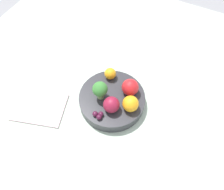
{
  "coord_description": "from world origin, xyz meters",
  "views": [
    {
      "loc": [
        -0.16,
        0.31,
        0.61
      ],
      "look_at": [
        0.0,
        0.0,
        0.07
      ],
      "focal_mm": 35.0,
      "sensor_mm": 36.0,
      "label": 1
    }
  ],
  "objects_px": {
    "apple_red": "(130,87)",
    "apple_green": "(111,105)",
    "napkin": "(40,107)",
    "orange_back": "(130,104)",
    "broccoli": "(100,90)",
    "orange_front": "(110,74)",
    "grape_cluster": "(98,115)",
    "bowl": "(112,100)"
  },
  "relations": [
    {
      "from": "orange_front",
      "to": "grape_cluster",
      "type": "bearing_deg",
      "value": 102.91
    },
    {
      "from": "grape_cluster",
      "to": "napkin",
      "type": "xyz_separation_m",
      "value": [
        0.19,
        0.04,
        -0.04
      ]
    },
    {
      "from": "apple_green",
      "to": "orange_back",
      "type": "distance_m",
      "value": 0.05
    },
    {
      "from": "broccoli",
      "to": "orange_back",
      "type": "distance_m",
      "value": 0.1
    },
    {
      "from": "apple_green",
      "to": "orange_front",
      "type": "distance_m",
      "value": 0.11
    },
    {
      "from": "apple_green",
      "to": "napkin",
      "type": "distance_m",
      "value": 0.23
    },
    {
      "from": "bowl",
      "to": "orange_back",
      "type": "xyz_separation_m",
      "value": [
        -0.06,
        0.01,
        0.04
      ]
    },
    {
      "from": "broccoli",
      "to": "apple_red",
      "type": "xyz_separation_m",
      "value": [
        -0.07,
        -0.05,
        -0.01
      ]
    },
    {
      "from": "apple_red",
      "to": "orange_front",
      "type": "relative_size",
      "value": 1.4
    },
    {
      "from": "broccoli",
      "to": "apple_red",
      "type": "distance_m",
      "value": 0.09
    },
    {
      "from": "bowl",
      "to": "orange_front",
      "type": "xyz_separation_m",
      "value": [
        0.04,
        -0.06,
        0.04
      ]
    },
    {
      "from": "bowl",
      "to": "apple_green",
      "type": "bearing_deg",
      "value": 114.31
    },
    {
      "from": "broccoli",
      "to": "grape_cluster",
      "type": "bearing_deg",
      "value": 111.83
    },
    {
      "from": "broccoli",
      "to": "grape_cluster",
      "type": "height_order",
      "value": "broccoli"
    },
    {
      "from": "broccoli",
      "to": "grape_cluster",
      "type": "distance_m",
      "value": 0.07
    },
    {
      "from": "apple_green",
      "to": "apple_red",
      "type": "bearing_deg",
      "value": -106.92
    },
    {
      "from": "napkin",
      "to": "apple_red",
      "type": "bearing_deg",
      "value": -146.3
    },
    {
      "from": "orange_front",
      "to": "apple_red",
      "type": "bearing_deg",
      "value": 163.29
    },
    {
      "from": "apple_red",
      "to": "napkin",
      "type": "relative_size",
      "value": 0.28
    },
    {
      "from": "broccoli",
      "to": "orange_back",
      "type": "xyz_separation_m",
      "value": [
        -0.09,
        -0.01,
        -0.01
      ]
    },
    {
      "from": "broccoli",
      "to": "orange_front",
      "type": "relative_size",
      "value": 1.75
    },
    {
      "from": "apple_red",
      "to": "orange_back",
      "type": "distance_m",
      "value": 0.05
    },
    {
      "from": "grape_cluster",
      "to": "napkin",
      "type": "bearing_deg",
      "value": 12.18
    },
    {
      "from": "apple_red",
      "to": "orange_back",
      "type": "relative_size",
      "value": 1.08
    },
    {
      "from": "broccoli",
      "to": "apple_red",
      "type": "height_order",
      "value": "broccoli"
    },
    {
      "from": "orange_back",
      "to": "napkin",
      "type": "distance_m",
      "value": 0.28
    },
    {
      "from": "orange_back",
      "to": "grape_cluster",
      "type": "distance_m",
      "value": 0.1
    },
    {
      "from": "orange_back",
      "to": "napkin",
      "type": "xyz_separation_m",
      "value": [
        0.26,
        0.11,
        -0.06
      ]
    },
    {
      "from": "grape_cluster",
      "to": "broccoli",
      "type": "bearing_deg",
      "value": -68.17
    },
    {
      "from": "bowl",
      "to": "napkin",
      "type": "xyz_separation_m",
      "value": [
        0.19,
        0.12,
        -0.02
      ]
    },
    {
      "from": "napkin",
      "to": "orange_back",
      "type": "bearing_deg",
      "value": -157.56
    },
    {
      "from": "broccoli",
      "to": "orange_front",
      "type": "xyz_separation_m",
      "value": [
        0.01,
        -0.08,
        -0.02
      ]
    },
    {
      "from": "orange_front",
      "to": "grape_cluster",
      "type": "relative_size",
      "value": 1.3
    },
    {
      "from": "broccoli",
      "to": "napkin",
      "type": "distance_m",
      "value": 0.2
    },
    {
      "from": "apple_green",
      "to": "orange_back",
      "type": "xyz_separation_m",
      "value": [
        -0.05,
        -0.03,
        -0.0
      ]
    },
    {
      "from": "bowl",
      "to": "broccoli",
      "type": "height_order",
      "value": "broccoli"
    },
    {
      "from": "bowl",
      "to": "broccoli",
      "type": "bearing_deg",
      "value": 26.56
    },
    {
      "from": "apple_green",
      "to": "napkin",
      "type": "height_order",
      "value": "apple_green"
    },
    {
      "from": "broccoli",
      "to": "apple_green",
      "type": "distance_m",
      "value": 0.05
    },
    {
      "from": "apple_red",
      "to": "apple_green",
      "type": "relative_size",
      "value": 1.08
    },
    {
      "from": "apple_red",
      "to": "grape_cluster",
      "type": "xyz_separation_m",
      "value": [
        0.05,
        0.12,
        -0.02
      ]
    },
    {
      "from": "grape_cluster",
      "to": "napkin",
      "type": "distance_m",
      "value": 0.2
    }
  ]
}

